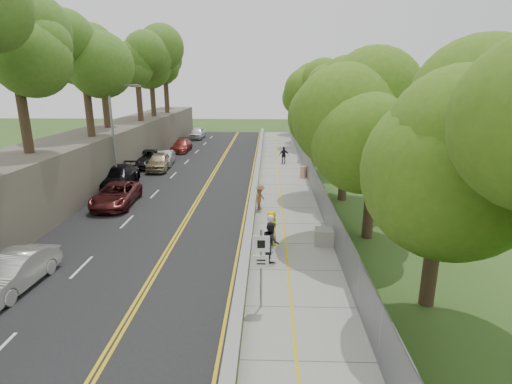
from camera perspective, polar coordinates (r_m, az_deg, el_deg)
name	(u,v)px	position (r m, az deg, el deg)	size (l,w,h in m)	color
ground	(239,270)	(18.32, -2.43, -11.11)	(140.00, 140.00, 0.00)	#33511E
road	(187,184)	(33.05, -9.88, 1.11)	(11.20, 66.00, 0.04)	black
sidewalk	(284,185)	(32.38, 4.04, 1.01)	(4.20, 66.00, 0.05)	gray
jersey_barrier	(256,181)	(32.31, -0.03, 1.52)	(0.42, 66.00, 0.60)	#92C129
rock_embankment	(86,160)	(35.17, -23.10, 4.27)	(5.00, 66.00, 4.00)	#595147
chainlink_fence	(311,173)	(32.30, 7.80, 2.65)	(0.04, 66.00, 2.00)	slate
trees_embankment	(80,48)	(34.46, -23.90, 18.24)	(6.40, 66.00, 13.00)	#4C7B24
trees_fenceside	(345,97)	(31.82, 12.54, 13.15)	(7.00, 66.00, 14.00)	#517E1D
streetlight	(115,129)	(32.69, -19.44, 8.54)	(2.52, 0.22, 8.00)	gray
signpost	(261,260)	(14.71, 0.74, -9.69)	(0.62, 0.09, 3.10)	gray
construction_barrel	(303,172)	(34.91, 6.78, 2.90)	(0.59, 0.59, 0.97)	#CD4F1A
concrete_block	(326,237)	(21.03, 10.01, -6.31)	(1.21, 0.91, 0.81)	gray
car_1	(14,272)	(19.19, -31.30, -9.75)	(1.53, 4.39, 1.44)	silver
car_2	(116,195)	(28.53, -19.35, -0.36)	(2.44, 5.29, 1.47)	maroon
car_3	(118,177)	(33.28, -19.13, 2.05)	(2.29, 5.64, 1.64)	black
car_4	(159,162)	(38.56, -13.68, 4.25)	(1.89, 4.69, 1.60)	tan
car_5	(165,158)	(40.75, -12.83, 4.76)	(1.46, 4.20, 1.38)	#A5A6AD
car_6	(147,158)	(40.57, -15.26, 4.66)	(2.54, 5.50, 1.53)	black
car_7	(182,146)	(48.05, -10.58, 6.53)	(1.93, 4.75, 1.38)	maroon
car_8	(197,133)	(58.32, -8.39, 8.36)	(1.90, 4.72, 1.61)	silver
painter_0	(271,228)	(20.50, 2.19, -5.13)	(0.89, 0.58, 1.83)	yellow
painter_1	(271,233)	(19.78, 2.20, -5.84)	(0.69, 0.45, 1.89)	white
painter_2	(271,241)	(18.76, 2.13, -7.06)	(0.92, 0.72, 1.90)	black
painter_3	(260,197)	(25.97, 0.59, -0.75)	(1.07, 0.62, 1.66)	#905F3C
person_far	(284,155)	(40.36, 4.00, 5.26)	(1.00, 0.42, 1.70)	black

